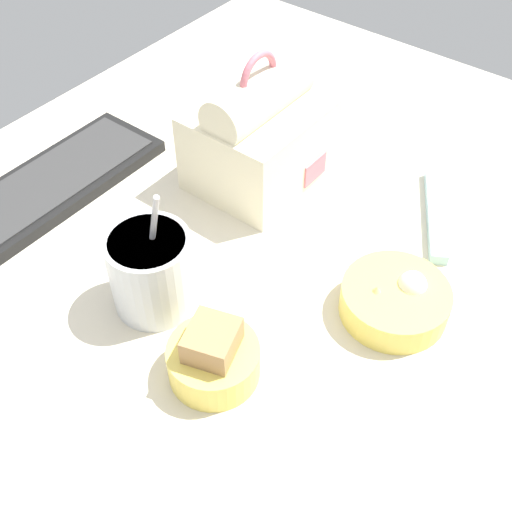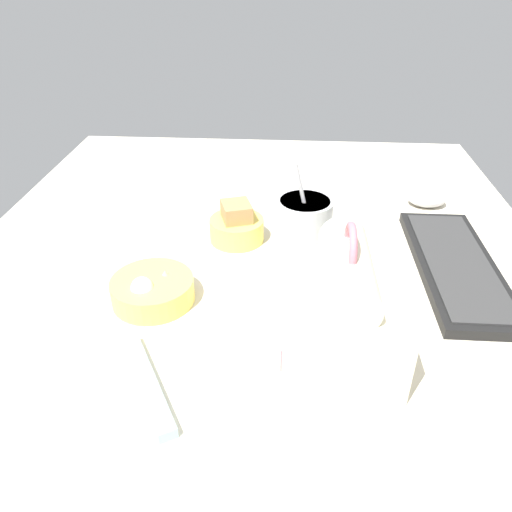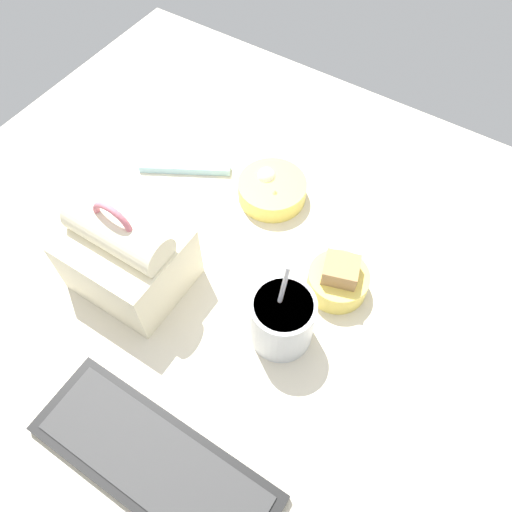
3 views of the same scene
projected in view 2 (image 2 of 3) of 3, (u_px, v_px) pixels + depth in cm
name	position (u px, v px, depth cm)	size (l,w,h in cm)	color
desk_surface	(253.00, 277.00, 89.10)	(140.00, 110.00, 2.00)	beige
keyboard	(456.00, 266.00, 88.40)	(37.28, 13.22, 2.10)	black
lunch_bag	(343.00, 310.00, 67.15)	(18.47, 16.09, 20.81)	#EFE5C1
soup_cup	(304.00, 226.00, 91.48)	(10.29, 10.29, 17.92)	silver
bento_bowl_sandwich	(237.00, 226.00, 96.73)	(10.52, 10.52, 7.86)	#EFD65B
bento_bowl_snacks	(153.00, 289.00, 80.52)	(13.38, 13.38, 5.68)	#EFD65B
computer_mouse	(427.00, 197.00, 110.03)	(6.56, 8.36, 3.83)	silver
chopstick_case	(147.00, 383.00, 65.24)	(17.43, 11.33, 1.60)	#99C6D6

